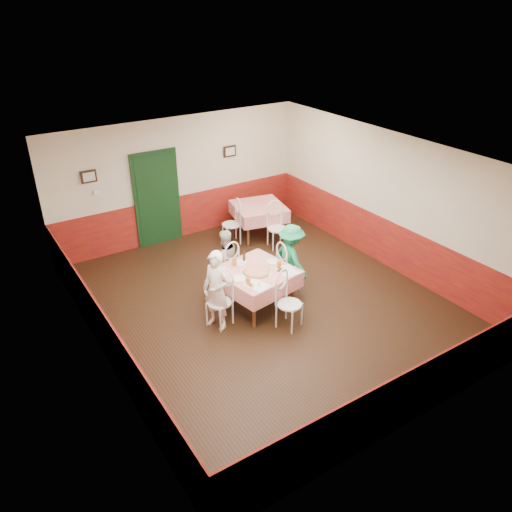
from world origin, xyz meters
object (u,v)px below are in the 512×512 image
second_table (259,220)px  diner_far (225,260)px  glass_c (235,261)px  beer_bottle (244,256)px  chair_second_a (231,225)px  chair_far (226,268)px  chair_second_b (277,229)px  diner_left (216,290)px  diner_right (291,258)px  chair_left (219,303)px  chair_near (289,304)px  glass_a (248,281)px  glass_b (279,265)px  chair_right (289,270)px  pizza (257,271)px  wallet (281,271)px  main_table (256,289)px

second_table → diner_far: 2.49m
glass_c → beer_bottle: bearing=9.9°
second_table → chair_second_a: 0.75m
chair_far → chair_second_b: size_ratio=1.00×
diner_left → diner_right: bearing=75.6°
chair_left → chair_far: size_ratio=1.00×
chair_near → chair_second_b: bearing=37.3°
chair_second_b → glass_c: size_ratio=5.99×
diner_left → glass_a: bearing=46.2°
chair_second_a → chair_left: bearing=-21.9°
glass_b → chair_near: bearing=-110.1°
glass_b → diner_far: bearing=116.9°
second_table → chair_far: (-1.85, -1.69, 0.08)m
chair_right → second_table: bearing=-16.7°
chair_left → chair_second_b: size_ratio=1.00×
chair_second_b → pizza: 2.54m
diner_far → diner_right: (1.03, -0.74, 0.07)m
chair_left → pizza: chair_left is taller
glass_a → chair_near: bearing=-44.5°
diner_left → chair_far: bearing=119.0°
chair_near → glass_a: bearing=113.9°
pizza → beer_bottle: size_ratio=2.47×
wallet → diner_left: 1.25m
chair_far → chair_second_a: size_ratio=1.00×
chair_second_a → pizza: 2.78m
diner_far → chair_near: bearing=102.4°
diner_right → beer_bottle: bearing=74.5°
chair_second_a → diner_far: size_ratio=0.74×
chair_near → glass_a: size_ratio=6.65×
second_table → glass_b: glass_b is taller
chair_left → diner_right: diner_right is taller
main_table → chair_left: size_ratio=1.36×
main_table → chair_right: (0.84, 0.14, 0.08)m
chair_second_b → glass_a: bearing=-122.5°
chair_right → diner_left: diner_left is taller
chair_far → chair_near: 1.70m
chair_second_b → glass_c: 2.42m
second_table → diner_right: size_ratio=0.82×
second_table → chair_left: bearing=-133.7°
main_table → beer_bottle: size_ratio=6.29×
main_table → diner_right: bearing=9.4°
glass_b → diner_left: bearing=179.3°
beer_bottle → diner_left: diner_left is taller
second_table → glass_b: size_ratio=7.68×
main_table → chair_right: size_ratio=1.36×
chair_far → diner_right: diner_right is taller
beer_bottle → chair_right: bearing=-18.1°
wallet → glass_a: bearing=175.7°
chair_left → glass_a: bearing=48.1°
second_table → pizza: 3.13m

